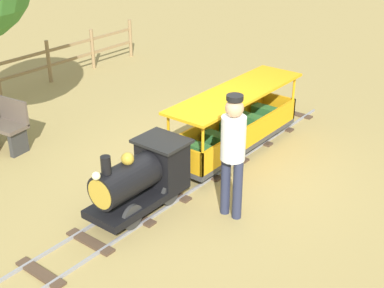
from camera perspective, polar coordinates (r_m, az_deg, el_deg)
The scene contains 5 objects.
ground_plane at distance 7.68m, azimuth 0.84°, elevation -3.22°, with size 60.00×60.00×0.00m, color #A38C51.
track at distance 7.69m, azimuth 0.92°, elevation -3.07°, with size 0.70×6.40×0.04m.
locomotive at distance 6.65m, azimuth -5.41°, elevation -3.52°, with size 0.66×1.45×0.96m.
passenger_car at distance 8.17m, azimuth 4.77°, elevation 1.84°, with size 0.76×2.70×0.97m.
conductor_person at distance 6.31m, azimuth 4.45°, elevation -0.37°, with size 0.30×0.30×1.62m.
Camera 1 is at (-4.05, 5.35, 3.74)m, focal length 49.33 mm.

